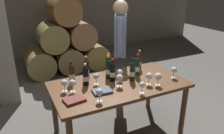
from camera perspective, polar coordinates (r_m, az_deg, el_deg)
The scene contains 26 objects.
ground_plane at distance 3.18m, azimuth 1.66°, elevation -16.68°, with size 14.00×14.00×0.00m, color #66635E.
cellar_back_wall at distance 6.54m, azimuth -16.27°, elevation 15.69°, with size 10.00×0.24×2.80m, color gray.
barrel_stack at distance 5.12m, azimuth -12.01°, elevation 6.26°, with size 1.86×0.90×1.69m.
dining_table at distance 2.82m, azimuth 1.80°, elevation -5.91°, with size 1.70×0.90×0.76m.
wine_bottle_0 at distance 3.02m, azimuth -0.96°, elevation 0.55°, with size 0.07×0.07×0.29m.
wine_bottle_1 at distance 2.78m, azimuth 0.12°, elevation -1.20°, with size 0.07×0.07×0.30m.
wine_bottle_2 at distance 2.78m, azimuth -10.51°, elevation -1.69°, with size 0.07×0.07×0.29m.
wine_bottle_3 at distance 2.98m, azimuth 6.66°, elevation 0.25°, with size 0.07×0.07×0.31m.
wine_bottle_4 at distance 2.87m, azimuth -6.71°, elevation -0.54°, with size 0.07×0.07×0.31m.
wine_bottle_5 at distance 2.86m, azimuth -0.99°, elevation -0.45°, with size 0.07×0.07×0.32m.
wine_bottle_6 at distance 2.81m, azimuth 5.32°, elevation -1.02°, with size 0.07×0.07×0.31m.
wine_bottle_7 at distance 3.19m, azimuth 7.12°, elevation 1.55°, with size 0.07×0.07×0.29m.
wine_bottle_8 at distance 2.70m, azimuth -6.91°, elevation -2.29°, with size 0.07×0.07×0.28m.
wine_glass_0 at distance 2.81m, azimuth 2.06°, elevation -1.52°, with size 0.08×0.08×0.15m.
wine_glass_1 at distance 2.73m, azimuth 11.99°, elevation -2.51°, with size 0.09×0.09×0.16m.
wine_glass_2 at distance 2.56m, azimuth -10.34°, elevation -4.24°, with size 0.08×0.08×0.16m.
wine_glass_3 at distance 2.51m, azimuth 7.90°, elevation -4.79°, with size 0.07×0.07×0.14m.
wine_glass_4 at distance 2.71m, azimuth -4.20°, elevation -2.54°, with size 0.07×0.07×0.15m.
wine_glass_5 at distance 2.64m, azimuth 1.98°, elevation -2.92°, with size 0.09×0.09×0.16m.
wine_glass_6 at distance 2.59m, azimuth -12.41°, elevation -4.17°, with size 0.08×0.08×0.15m.
wine_glass_7 at distance 2.33m, azimuth -3.33°, elevation -6.71°, with size 0.08×0.08×0.15m.
wine_glass_8 at distance 3.00m, azimuth 15.95°, elevation -0.83°, with size 0.08×0.08×0.15m.
wine_glass_9 at distance 2.73m, azimuth 9.69°, elevation -2.43°, with size 0.08×0.08×0.16m.
tasting_notebook at distance 2.55m, azimuth -2.62°, elevation -6.33°, with size 0.22×0.16×0.03m, color #4C5670.
leather_ledger at distance 2.41m, azimuth -9.84°, elevation -8.49°, with size 0.22×0.16×0.03m, color brown.
sommelier_presenting at distance 3.48m, azimuth 2.16°, elevation 6.13°, with size 0.31×0.44×1.72m.
Camera 1 is at (-1.18, -2.21, 1.96)m, focal length 34.89 mm.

